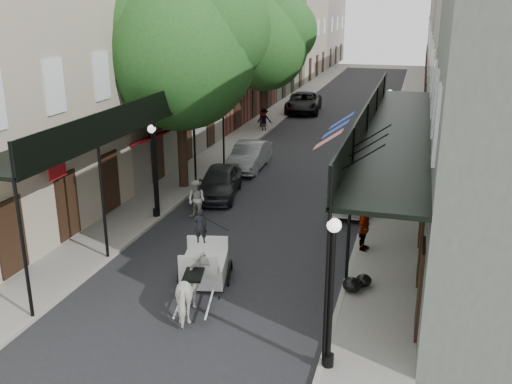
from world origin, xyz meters
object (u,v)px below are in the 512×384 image
Objects in this scene: pedestrian_sidewalk_right at (364,229)px; car_right_near at (356,194)px; lamppost_left at (154,170)px; pedestrian_walking at (197,200)px; carriage at (206,246)px; tree_near at (188,46)px; pedestrian_sidewalk_left at (264,120)px; car_left_near at (219,182)px; car_left_mid at (249,156)px; car_right_far at (378,144)px; tree_far at (269,41)px; lamppost_right_far at (388,123)px; car_left_far at (304,103)px; horse at (193,290)px; lamppost_right_near at (331,292)px.

car_right_near is (-0.78, 4.51, -0.30)m from pedestrian_sidewalk_right.
lamppost_left is 2.05m from pedestrian_walking.
carriage is 5.10m from pedestrian_walking.
pedestrian_sidewalk_left is (-0.00, 12.65, -5.63)m from tree_near.
pedestrian_walking is at bearing 84.93° from pedestrian_sidewalk_left.
car_left_near is (1.60, -0.85, -5.80)m from tree_near.
car_left_near is 4.67m from car_left_mid.
car_right_far is at bearing 59.36° from lamppost_left.
carriage is at bearing 89.41° from pedestrian_sidewalk_left.
tree_far is 2.07× the size of car_right_near.
car_left_mid reaches higher than car_right_near.
tree_near is 2.29× the size of car_left_mid.
tree_near is 2.37× the size of car_left_near.
carriage is at bearing -48.38° from lamppost_left.
pedestrian_sidewalk_right is at bearing 104.31° from pedestrian_sidewalk_left.
pedestrian_sidewalk_right is at bearing -89.56° from lamppost_right_far.
car_right_far is (6.74, -11.80, -0.17)m from car_left_far.
pedestrian_walking is 0.38× the size of car_right_near.
car_right_near is at bearing 41.79° from pedestrian_walking.
pedestrian_sidewalk_left is 0.26× the size of car_left_far.
pedestrian_sidewalk_right reaches higher than pedestrian_walking.
car_left_mid is at bearing -30.64° from car_right_near.
carriage is at bearing -81.06° from car_left_mid.
tree_near is 12.87m from horse.
tree_near is 3.72× the size of carriage.
pedestrian_walking reaches higher than car_right_near.
carriage is 0.64× the size of car_left_near.
lamppost_right_far reaches higher than car_right_far.
tree_far is at bearing 97.87° from car_left_mid.
pedestrian_sidewalk_right is (4.07, 5.47, 0.13)m from horse.
carriage is (3.80, -8.34, -5.48)m from tree_near.
pedestrian_walking is at bearing 33.14° from car_right_near.
lamppost_right_far reaches higher than car_left_near.
lamppost_right_near is 13.23m from car_left_near.
car_left_mid is (1.50, 8.00, -1.36)m from lamppost_left.
horse is 23.75m from pedestrian_sidewalk_left.
carriage is 7.82m from car_left_near.
tree_far is 23.18m from carriage.
car_right_far is at bearing -112.70° from horse.
pedestrian_sidewalk_right is (8.45, -19.23, -4.94)m from tree_far.
car_left_mid is at bearing 79.38° from lamppost_left.
car_left_mid is (-6.80, 9.05, -0.20)m from pedestrian_sidewalk_right.
carriage is at bearing -90.41° from car_left_far.
carriage is 0.73× the size of car_right_far.
horse is 10.22m from car_left_near.
car_right_far is (7.70, 13.00, -1.45)m from lamppost_left.
car_left_near is at bearing 85.91° from pedestrian_sidewalk_left.
carriage is at bearing -105.55° from lamppost_right_far.
horse is at bearing 159.54° from lamppost_right_near.
tree_far is 1.55× the size of car_left_far.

